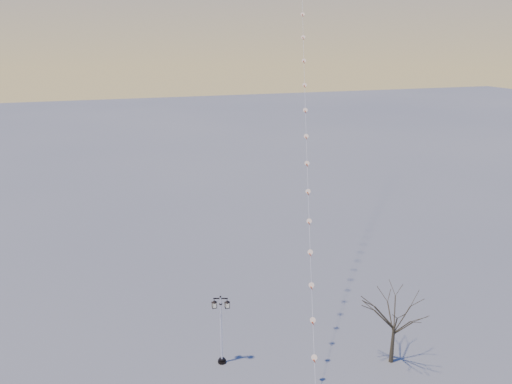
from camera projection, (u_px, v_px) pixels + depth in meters
name	position (u px, v px, depth m)	size (l,w,h in m)	color
ground	(293.00, 383.00, 28.61)	(300.00, 300.00, 0.00)	slate
street_lamp	(221.00, 326.00, 29.73)	(1.12, 0.64, 4.55)	black
bare_tree	(395.00, 317.00, 29.64)	(2.72, 2.72, 4.50)	#363020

